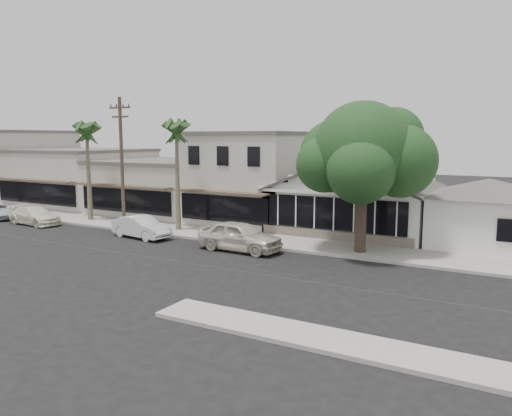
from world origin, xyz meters
The scene contains 16 objects.
ground centered at (0.00, 0.00, 0.00)m, with size 140.00×140.00×0.00m, color black.
sidewalk_north centered at (-8.00, 6.75, 0.07)m, with size 90.00×3.50×0.15m, color #9E9991.
sidewalk_south centered at (14.00, -5.80, 0.07)m, with size 20.00×1.80×0.15m, color #9E9991.
corner_shop centered at (5.00, 12.47, 2.62)m, with size 10.40×8.60×5.10m.
side_cottage centered at (13.20, 11.50, 1.50)m, with size 6.00×6.00×3.00m, color white.
row_building_near centered at (-3.00, 13.50, 3.25)m, with size 8.00×10.00×6.50m, color #B8B1A6.
row_building_midnear centered at (-12.00, 13.50, 2.10)m, with size 10.00×10.00×4.20m, color beige.
row_building_midfar centered at (-22.50, 13.50, 2.50)m, with size 11.00×10.00×5.00m, color #B8B1A6.
row_building_far centered at (-33.50, 13.50, 3.40)m, with size 11.00×10.00×6.80m, color beige.
utility_pole centered at (-9.00, 5.20, 4.79)m, with size 1.80×0.24×9.00m.
car_0 centered at (1.20, 3.70, 0.84)m, with size 1.99×4.94×1.68m, color beige.
car_1 centered at (-6.14, 3.78, 0.70)m, with size 1.48×4.26×1.40m, color silver.
car_3 centered at (-16.34, 3.68, 0.66)m, with size 1.85×4.56×1.32m, color white.
shade_tree centered at (7.31, 6.44, 5.44)m, with size 7.45×6.74×8.27m.
palm_east centered at (-5.42, 6.63, 6.74)m, with size 3.14×3.14×7.89m.
palm_mid centered at (-13.85, 6.66, 6.76)m, with size 2.85×2.85×7.95m.
Camera 1 is at (15.49, -19.77, 6.33)m, focal length 35.00 mm.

